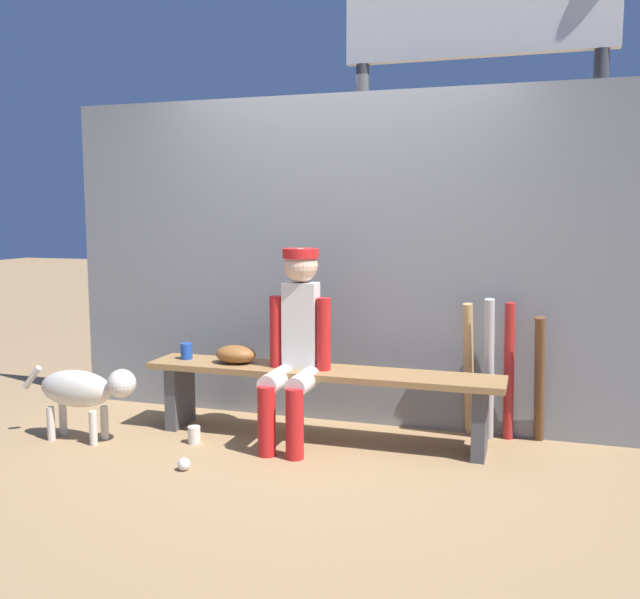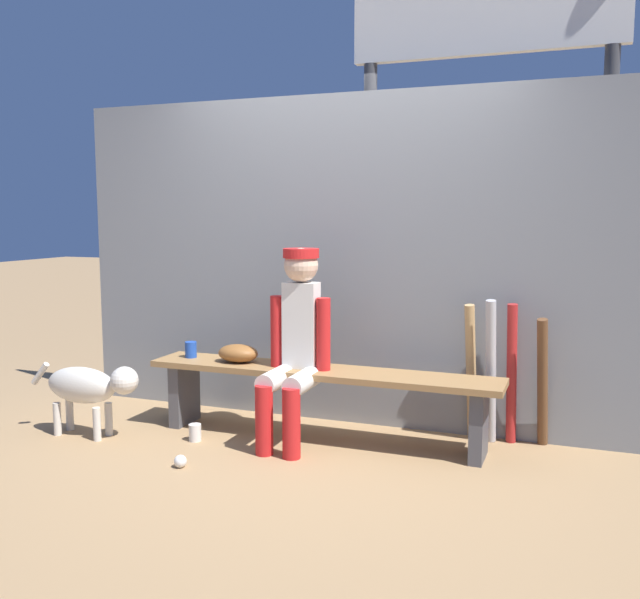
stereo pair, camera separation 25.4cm
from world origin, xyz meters
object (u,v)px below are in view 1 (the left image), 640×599
object	(u,v)px
bat_aluminum_silver	(489,370)
bat_aluminum_red	(509,372)
baseball	(184,464)
dog	(84,390)
bat_wood_tan	(469,370)
dugout_bench	(320,385)
baseball_glove	(236,354)
scoreboard	(485,50)
player_seated	(295,339)
cup_on_ground	(194,435)
cup_on_bench	(187,351)
bat_wood_dark	(540,380)

from	to	relation	value
bat_aluminum_silver	bat_aluminum_red	size ratio (longest dim) A/B	1.04
baseball	dog	size ratio (longest dim) A/B	0.09
bat_wood_tan	baseball	distance (m)	1.91
dugout_bench	baseball	distance (m)	1.00
bat_aluminum_silver	baseball	world-z (taller)	bat_aluminum_silver
dugout_bench	baseball_glove	size ratio (longest dim) A/B	8.31
bat_aluminum_silver	bat_aluminum_red	bearing A→B (deg)	26.89
dugout_bench	scoreboard	world-z (taller)	scoreboard
player_seated	dog	world-z (taller)	player_seated
dugout_bench	bat_wood_tan	bearing A→B (deg)	22.07
cup_on_ground	baseball	bearing A→B (deg)	-69.32
baseball	dog	distance (m)	0.96
bat_wood_tan	cup_on_bench	world-z (taller)	bat_wood_tan
bat_aluminum_red	baseball	bearing A→B (deg)	-147.34
dugout_bench	cup_on_bench	distance (m)	0.98
cup_on_bench	baseball	bearing A→B (deg)	-63.44
baseball_glove	bat_aluminum_red	size ratio (longest dim) A/B	0.31
bat_wood_dark	cup_on_bench	xyz separation A→B (m)	(-2.31, -0.32, 0.11)
bat_wood_tan	cup_on_ground	distance (m)	1.83
dugout_bench	cup_on_bench	world-z (taller)	cup_on_bench
bat_aluminum_silver	cup_on_bench	bearing A→B (deg)	-171.97
bat_wood_tan	bat_wood_dark	xyz separation A→B (m)	(0.44, -0.03, -0.03)
cup_on_ground	cup_on_bench	bearing A→B (deg)	123.66
cup_on_ground	dog	distance (m)	0.77
bat_wood_tan	baseball	xyz separation A→B (m)	(-1.49, -1.12, -0.41)
bat_wood_dark	cup_on_ground	size ratio (longest dim) A/B	7.64
baseball_glove	dog	bearing A→B (deg)	-151.23
bat_wood_dark	cup_on_ground	distance (m)	2.22
bat_wood_dark	dugout_bench	bearing A→B (deg)	-165.90
bat_wood_tan	scoreboard	size ratio (longest dim) A/B	0.24
bat_wood_dark	baseball_glove	bearing A→B (deg)	-170.08
dugout_bench	dog	size ratio (longest dim) A/B	2.76
player_seated	bat_aluminum_red	distance (m)	1.39
bat_wood_dark	player_seated	bearing A→B (deg)	-163.18
cup_on_bench	cup_on_ground	bearing A→B (deg)	-56.34
cup_on_bench	dog	xyz separation A→B (m)	(-0.48, -0.49, -0.19)
bat_wood_tan	bat_aluminum_red	xyz separation A→B (m)	(0.25, -0.00, 0.01)
bat_wood_tan	cup_on_bench	bearing A→B (deg)	-169.43
bat_wood_tan	cup_on_bench	size ratio (longest dim) A/B	8.12
bat_wood_dark	scoreboard	world-z (taller)	scoreboard
baseball_glove	cup_on_ground	xyz separation A→B (m)	(-0.16, -0.31, -0.47)
dugout_bench	bat_aluminum_red	size ratio (longest dim) A/B	2.58
baseball	dugout_bench	bearing A→B (deg)	52.39
bat_wood_tan	scoreboard	distance (m)	2.28
bat_wood_tan	bat_aluminum_silver	size ratio (longest dim) A/B	0.95
player_seated	bat_aluminum_silver	size ratio (longest dim) A/B	1.33
bat_aluminum_silver	bat_wood_tan	bearing A→B (deg)	153.39
bat_aluminum_silver	scoreboard	world-z (taller)	scoreboard
bat_aluminum_red	cup_on_ground	xyz separation A→B (m)	(-1.91, -0.67, -0.40)
baseball_glove	cup_on_ground	world-z (taller)	baseball_glove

